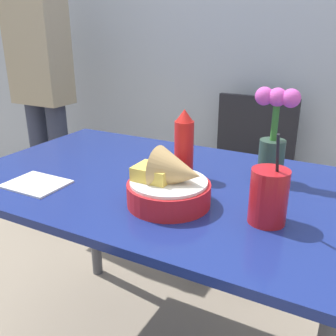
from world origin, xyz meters
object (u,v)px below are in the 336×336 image
at_px(flower_vase, 273,137).
at_px(ketchup_bottle, 184,145).
at_px(drink_cup, 268,198).
at_px(person_standing, 41,77).
at_px(food_basket, 171,185).
at_px(chair_far_window, 248,168).

bearing_deg(flower_vase, ketchup_bottle, -159.05).
bearing_deg(flower_vase, drink_cup, -77.61).
bearing_deg(drink_cup, person_standing, 153.79).
bearing_deg(drink_cup, flower_vase, 102.39).
distance_m(food_basket, ketchup_bottle, 0.21).
xyz_separation_m(drink_cup, flower_vase, (-0.06, 0.26, 0.08)).
bearing_deg(ketchup_bottle, person_standing, 154.61).
xyz_separation_m(food_basket, ketchup_bottle, (-0.06, 0.19, 0.05)).
bearing_deg(chair_far_window, person_standing, -169.02).
bearing_deg(food_basket, chair_far_window, 93.52).
xyz_separation_m(chair_far_window, ketchup_bottle, (0.00, -0.76, 0.33)).
height_order(food_basket, drink_cup, drink_cup).
xyz_separation_m(food_basket, flower_vase, (0.19, 0.29, 0.08)).
distance_m(food_basket, drink_cup, 0.25).
bearing_deg(chair_far_window, ketchup_bottle, -89.89).
bearing_deg(food_basket, ketchup_bottle, 106.36).
height_order(drink_cup, flower_vase, flower_vase).
height_order(food_basket, ketchup_bottle, ketchup_bottle).
distance_m(chair_far_window, ketchup_bottle, 0.83).
distance_m(flower_vase, person_standing, 1.45).
bearing_deg(drink_cup, food_basket, -174.28).
height_order(chair_far_window, drink_cup, drink_cup).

